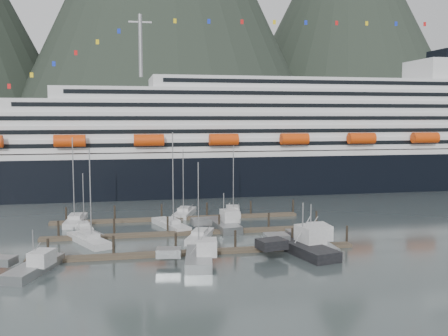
{
  "coord_description": "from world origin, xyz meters",
  "views": [
    {
      "loc": [
        -15.89,
        -84.44,
        20.14
      ],
      "look_at": [
        5.46,
        22.0,
        9.37
      ],
      "focal_mm": 42.0,
      "sensor_mm": 36.0,
      "label": 1
    }
  ],
  "objects": [
    {
      "name": "sailboat_b",
      "position": [
        -20.94,
        -0.29,
        0.45
      ],
      "size": [
        7.57,
        11.44,
        15.84
      ],
      "rotation": [
        0.0,
        0.0,
        2.02
      ],
      "color": "#B1B1B1",
      "rests_on": "ground"
    },
    {
      "name": "trawler_b",
      "position": [
        -5.61,
        -14.98,
        0.9
      ],
      "size": [
        8.59,
        11.25,
        7.03
      ],
      "rotation": [
        0.0,
        0.0,
        1.41
      ],
      "color": "gray",
      "rests_on": "ground"
    },
    {
      "name": "dock_far",
      "position": [
        -4.93,
        16.05,
        0.31
      ],
      "size": [
        48.18,
        2.28,
        3.2
      ],
      "color": "#403729",
      "rests_on": "ground"
    },
    {
      "name": "trawler_d",
      "position": [
        10.26,
        -12.34,
        1.01
      ],
      "size": [
        10.93,
        14.37,
        8.27
      ],
      "rotation": [
        0.0,
        0.0,
        1.8
      ],
      "color": "black",
      "rests_on": "ground"
    },
    {
      "name": "cruise_ship",
      "position": [
        30.03,
        54.94,
        12.04
      ],
      "size": [
        210.0,
        30.4,
        50.3
      ],
      "color": "black",
      "rests_on": "ground"
    },
    {
      "name": "sailboat_c",
      "position": [
        -3.2,
        -1.07,
        0.42
      ],
      "size": [
        6.22,
        10.26,
        13.28
      ],
      "rotation": [
        0.0,
        0.0,
        1.19
      ],
      "color": "#B1B1B1",
      "rests_on": "ground"
    },
    {
      "name": "sailboat_g",
      "position": [
        6.98,
        19.99,
        0.43
      ],
      "size": [
        4.62,
        11.24,
        14.74
      ],
      "rotation": [
        0.0,
        0.0,
        1.39
      ],
      "color": "#B1B1B1",
      "rests_on": "ground"
    },
    {
      "name": "sailboat_f",
      "position": [
        -3.13,
        19.99,
        0.44
      ],
      "size": [
        6.08,
        10.4,
        14.09
      ],
      "rotation": [
        0.0,
        0.0,
        1.23
      ],
      "color": "#B1B1B1",
      "rests_on": "ground"
    },
    {
      "name": "mountains",
      "position": [
        52.48,
        588.54,
        163.4
      ],
      "size": [
        870.0,
        440.0,
        420.0
      ],
      "color": "black",
      "rests_on": "ground"
    },
    {
      "name": "trawler_e",
      "position": [
        2.06,
        6.0,
        0.91
      ],
      "size": [
        8.6,
        11.28,
        7.12
      ],
      "rotation": [
        0.0,
        0.0,
        1.68
      ],
      "color": "gray",
      "rests_on": "ground"
    },
    {
      "name": "dock_near",
      "position": [
        -4.93,
        -9.95,
        0.31
      ],
      "size": [
        48.18,
        2.28,
        3.2
      ],
      "color": "#403729",
      "rests_on": "ground"
    },
    {
      "name": "sailboat_e",
      "position": [
        -24.24,
        16.3,
        0.46
      ],
      "size": [
        3.82,
        11.38,
        16.78
      ],
      "rotation": [
        0.0,
        0.0,
        1.49
      ],
      "color": "#B1B1B1",
      "rests_on": "ground"
    },
    {
      "name": "ground",
      "position": [
        0.0,
        0.0,
        0.0
      ],
      "size": [
        1600.0,
        1600.0,
        0.0
      ],
      "primitive_type": "plane",
      "color": "#485454",
      "rests_on": "ground"
    },
    {
      "name": "dock_mid",
      "position": [
        -4.93,
        3.05,
        0.31
      ],
      "size": [
        48.18,
        2.28,
        3.2
      ],
      "color": "#403729",
      "rests_on": "ground"
    },
    {
      "name": "trawler_a",
      "position": [
        -27.12,
        -14.96,
        0.82
      ],
      "size": [
        9.22,
        11.63,
        6.14
      ],
      "rotation": [
        0.0,
        0.0,
        1.22
      ],
      "color": "gray",
      "rests_on": "ground"
    },
    {
      "name": "trawler_c",
      "position": [
        12.64,
        -9.29,
        0.93
      ],
      "size": [
        10.12,
        14.41,
        7.35
      ],
      "rotation": [
        0.0,
        0.0,
        1.56
      ],
      "color": "gray",
      "rests_on": "ground"
    },
    {
      "name": "sailboat_d",
      "position": [
        -7.01,
        8.93,
        0.45
      ],
      "size": [
        6.31,
        12.08,
        17.81
      ],
      "rotation": [
        0.0,
        0.0,
        1.89
      ],
      "color": "#B1B1B1",
      "rests_on": "ground"
    },
    {
      "name": "sailboat_a",
      "position": [
        -22.44,
        10.33,
        0.39
      ],
      "size": [
        4.0,
        8.23,
        10.55
      ],
      "rotation": [
        0.0,
        0.0,
        1.8
      ],
      "color": "#B1B1B1",
      "rests_on": "ground"
    }
  ]
}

